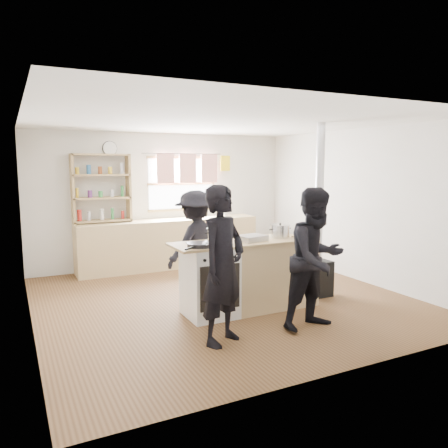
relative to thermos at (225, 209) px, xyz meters
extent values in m
cube|color=brown|center=(-1.16, -2.22, -1.04)|extent=(5.00, 5.00, 0.01)
cube|color=tan|center=(-1.16, 0.00, -0.59)|extent=(3.40, 0.55, 0.90)
cube|color=tan|center=(-2.36, 0.12, -0.10)|extent=(1.00, 0.28, 0.03)
cube|color=tan|center=(-2.36, 0.12, 0.30)|extent=(1.00, 0.28, 0.03)
cube|color=tan|center=(-2.36, 0.12, 0.70)|extent=(1.00, 0.28, 0.03)
cube|color=tan|center=(-2.36, 0.12, 1.05)|extent=(1.00, 0.28, 0.03)
cube|color=tan|center=(-2.84, 0.12, 0.46)|extent=(0.04, 0.28, 1.20)
cube|color=tan|center=(-1.88, 0.12, 0.46)|extent=(0.04, 0.28, 1.20)
cylinder|color=silver|center=(0.00, 0.00, 0.00)|extent=(0.10, 0.10, 0.28)
cube|color=white|center=(-1.61, -2.77, -0.59)|extent=(0.60, 0.60, 0.90)
cube|color=tan|center=(-0.71, -2.77, -0.59)|extent=(1.20, 0.60, 0.90)
cube|color=tan|center=(-1.16, -2.77, -0.12)|extent=(1.84, 0.64, 0.03)
cylinder|color=black|center=(-1.79, -2.91, -0.08)|extent=(0.45, 0.45, 0.05)
cylinder|color=#2D5E20|center=(-1.79, -2.91, -0.07)|extent=(0.29, 0.29, 0.02)
cube|color=silver|center=(-1.03, -2.82, -0.07)|extent=(0.39, 0.34, 0.07)
cube|color=brown|center=(-1.03, -2.82, -0.05)|extent=(0.33, 0.29, 0.02)
cylinder|color=#BBBBBE|center=(-1.43, -2.60, -0.03)|extent=(0.23, 0.23, 0.16)
cylinder|color=#BBBBBE|center=(-1.43, -2.60, 0.06)|extent=(0.24, 0.24, 0.01)
sphere|color=black|center=(-1.43, -2.60, 0.07)|extent=(0.03, 0.03, 0.03)
cylinder|color=silver|center=(-0.55, -2.76, -0.02)|extent=(0.26, 0.26, 0.17)
cylinder|color=silver|center=(-0.55, -2.76, 0.06)|extent=(0.27, 0.27, 0.01)
sphere|color=black|center=(-0.55, -2.76, 0.08)|extent=(0.03, 0.03, 0.03)
cube|color=tan|center=(-0.23, -2.85, -0.10)|extent=(0.32, 0.27, 0.02)
cube|color=olive|center=(-0.23, -2.85, -0.04)|extent=(0.24, 0.17, 0.10)
cube|color=black|center=(0.17, -2.67, -0.78)|extent=(0.35, 0.35, 0.52)
cylinder|color=#ADADB2|center=(0.17, -2.67, 0.47)|extent=(0.12, 0.12, 1.98)
imported|color=black|center=(-1.83, -3.59, -0.19)|extent=(0.74, 0.66, 1.70)
imported|color=black|center=(-0.67, -3.69, -0.21)|extent=(0.87, 0.72, 1.66)
imported|color=black|center=(-1.44, -1.90, -0.26)|extent=(1.15, 0.93, 1.55)
camera|label=1|loc=(-3.84, -7.65, 0.87)|focal=35.00mm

